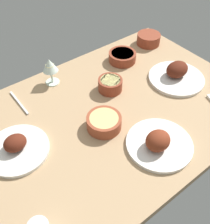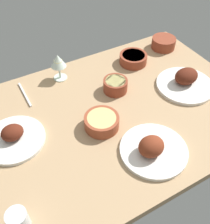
# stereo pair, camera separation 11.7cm
# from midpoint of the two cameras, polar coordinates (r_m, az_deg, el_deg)

# --- Properties ---
(dining_table) EXTENTS (1.40, 0.90, 0.04)m
(dining_table) POSITION_cam_midpoint_polar(r_m,az_deg,el_deg) (1.20, -2.79, -1.47)
(dining_table) COLOR tan
(dining_table) RESTS_ON ground
(plate_near_viewer) EXTENTS (0.28, 0.28, 0.09)m
(plate_near_viewer) POSITION_cam_midpoint_polar(r_m,az_deg,el_deg) (1.39, 12.79, 7.71)
(plate_near_viewer) COLOR silver
(plate_near_viewer) RESTS_ON dining_table
(plate_center_main) EXTENTS (0.27, 0.27, 0.09)m
(plate_center_main) POSITION_cam_midpoint_polar(r_m,az_deg,el_deg) (1.06, 8.37, -6.75)
(plate_center_main) COLOR silver
(plate_center_main) RESTS_ON dining_table
(plate_far_side) EXTENTS (0.25, 0.25, 0.08)m
(plate_far_side) POSITION_cam_midpoint_polar(r_m,az_deg,el_deg) (1.12, -21.30, -7.31)
(plate_far_side) COLOR silver
(plate_far_side) RESTS_ON dining_table
(bowl_pasta) EXTENTS (0.15, 0.15, 0.06)m
(bowl_pasta) POSITION_cam_midpoint_polar(r_m,az_deg,el_deg) (1.12, -3.22, -2.30)
(bowl_pasta) COLOR brown
(bowl_pasta) RESTS_ON dining_table
(bowl_soup) EXTENTS (0.14, 0.14, 0.06)m
(bowl_soup) POSITION_cam_midpoint_polar(r_m,az_deg,el_deg) (1.64, 7.26, 15.26)
(bowl_soup) COLOR brown
(bowl_soup) RESTS_ON dining_table
(bowl_onions) EXTENTS (0.15, 0.15, 0.05)m
(bowl_onions) POSITION_cam_midpoint_polar(r_m,az_deg,el_deg) (1.48, 1.44, 11.72)
(bowl_onions) COLOR brown
(bowl_onions) RESTS_ON dining_table
(bowl_potatoes) EXTENTS (0.12, 0.12, 0.06)m
(bowl_potatoes) POSITION_cam_midpoint_polar(r_m,az_deg,el_deg) (1.29, -1.48, 5.86)
(bowl_potatoes) COLOR brown
(bowl_potatoes) RESTS_ON dining_table
(wine_glass) EXTENTS (0.08, 0.08, 0.14)m
(wine_glass) POSITION_cam_midpoint_polar(r_m,az_deg,el_deg) (1.33, -14.27, 9.36)
(wine_glass) COLOR silver
(wine_glass) RESTS_ON dining_table
(fork_loose) EXTENTS (0.01, 0.19, 0.01)m
(fork_loose) POSITION_cam_midpoint_polar(r_m,az_deg,el_deg) (1.32, -20.41, 1.77)
(fork_loose) COLOR silver
(fork_loose) RESTS_ON dining_table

